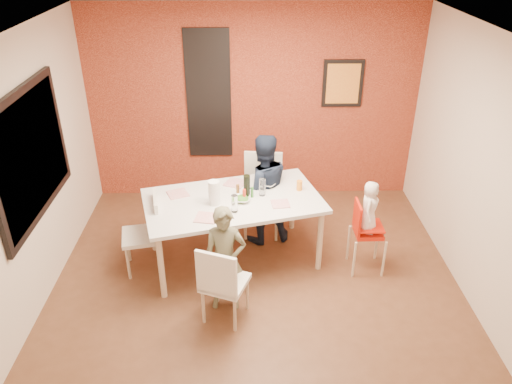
{
  "coord_description": "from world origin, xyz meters",
  "views": [
    {
      "loc": [
        -0.09,
        -4.31,
        3.57
      ],
      "look_at": [
        0.0,
        0.3,
        1.05
      ],
      "focal_mm": 35.0,
      "sensor_mm": 36.0,
      "label": 1
    }
  ],
  "objects_px": {
    "dining_table": "(233,205)",
    "chair_far": "(262,189)",
    "child_far": "(262,189)",
    "wine_bottle": "(247,187)",
    "chair_near": "(222,281)",
    "child_near": "(225,260)",
    "high_chair": "(365,230)",
    "paper_towel_roll": "(214,193)",
    "toddler": "(370,207)",
    "chair_left": "(148,229)"
  },
  "relations": [
    {
      "from": "child_far",
      "to": "wine_bottle",
      "type": "relative_size",
      "value": 5.09
    },
    {
      "from": "chair_near",
      "to": "dining_table",
      "type": "bearing_deg",
      "value": -73.93
    },
    {
      "from": "wine_bottle",
      "to": "child_near",
      "type": "bearing_deg",
      "value": -104.67
    },
    {
      "from": "child_far",
      "to": "wine_bottle",
      "type": "xyz_separation_m",
      "value": [
        -0.19,
        -0.39,
        0.25
      ]
    },
    {
      "from": "chair_near",
      "to": "wine_bottle",
      "type": "height_order",
      "value": "wine_bottle"
    },
    {
      "from": "chair_near",
      "to": "chair_far",
      "type": "xyz_separation_m",
      "value": [
        0.45,
        1.73,
        0.08
      ]
    },
    {
      "from": "chair_near",
      "to": "wine_bottle",
      "type": "xyz_separation_m",
      "value": [
        0.25,
        1.09,
        0.46
      ]
    },
    {
      "from": "dining_table",
      "to": "high_chair",
      "type": "relative_size",
      "value": 2.52
    },
    {
      "from": "dining_table",
      "to": "child_far",
      "type": "xyz_separation_m",
      "value": [
        0.35,
        0.43,
        -0.04
      ]
    },
    {
      "from": "child_near",
      "to": "toddler",
      "type": "xyz_separation_m",
      "value": [
        1.56,
        0.62,
        0.23
      ]
    },
    {
      "from": "dining_table",
      "to": "chair_near",
      "type": "distance_m",
      "value": 1.09
    },
    {
      "from": "paper_towel_roll",
      "to": "high_chair",
      "type": "bearing_deg",
      "value": -3.49
    },
    {
      "from": "dining_table",
      "to": "paper_towel_roll",
      "type": "distance_m",
      "value": 0.31
    },
    {
      "from": "child_far",
      "to": "wine_bottle",
      "type": "distance_m",
      "value": 0.5
    },
    {
      "from": "child_far",
      "to": "high_chair",
      "type": "bearing_deg",
      "value": 136.94
    },
    {
      "from": "child_near",
      "to": "paper_towel_roll",
      "type": "relative_size",
      "value": 4.17
    },
    {
      "from": "chair_near",
      "to": "chair_far",
      "type": "relative_size",
      "value": 0.86
    },
    {
      "from": "chair_far",
      "to": "paper_towel_roll",
      "type": "distance_m",
      "value": 1.03
    },
    {
      "from": "child_far",
      "to": "paper_towel_roll",
      "type": "distance_m",
      "value": 0.8
    },
    {
      "from": "dining_table",
      "to": "child_near",
      "type": "height_order",
      "value": "child_near"
    },
    {
      "from": "high_chair",
      "to": "child_far",
      "type": "distance_m",
      "value": 1.31
    },
    {
      "from": "child_near",
      "to": "toddler",
      "type": "distance_m",
      "value": 1.7
    },
    {
      "from": "dining_table",
      "to": "chair_left",
      "type": "xyz_separation_m",
      "value": [
        -0.96,
        -0.13,
        -0.23
      ]
    },
    {
      "from": "wine_bottle",
      "to": "paper_towel_roll",
      "type": "relative_size",
      "value": 0.99
    },
    {
      "from": "dining_table",
      "to": "child_far",
      "type": "relative_size",
      "value": 1.54
    },
    {
      "from": "chair_left",
      "to": "child_far",
      "type": "height_order",
      "value": "child_far"
    },
    {
      "from": "paper_towel_roll",
      "to": "wine_bottle",
      "type": "bearing_deg",
      "value": 20.87
    },
    {
      "from": "chair_left",
      "to": "child_near",
      "type": "bearing_deg",
      "value": 41.0
    },
    {
      "from": "chair_near",
      "to": "child_far",
      "type": "xyz_separation_m",
      "value": [
        0.44,
        1.48,
        0.21
      ]
    },
    {
      "from": "chair_near",
      "to": "wine_bottle",
      "type": "distance_m",
      "value": 1.21
    },
    {
      "from": "child_far",
      "to": "chair_left",
      "type": "bearing_deg",
      "value": 9.46
    },
    {
      "from": "dining_table",
      "to": "chair_far",
      "type": "xyz_separation_m",
      "value": [
        0.36,
        0.68,
        -0.17
      ]
    },
    {
      "from": "chair_near",
      "to": "child_far",
      "type": "height_order",
      "value": "child_far"
    },
    {
      "from": "child_far",
      "to": "dining_table",
      "type": "bearing_deg",
      "value": 37.11
    },
    {
      "from": "chair_far",
      "to": "wine_bottle",
      "type": "bearing_deg",
      "value": -101.49
    },
    {
      "from": "dining_table",
      "to": "paper_towel_roll",
      "type": "height_order",
      "value": "paper_towel_roll"
    },
    {
      "from": "child_near",
      "to": "paper_towel_roll",
      "type": "distance_m",
      "value": 0.82
    },
    {
      "from": "dining_table",
      "to": "child_near",
      "type": "distance_m",
      "value": 0.84
    },
    {
      "from": "chair_far",
      "to": "high_chair",
      "type": "xyz_separation_m",
      "value": [
        1.12,
        -0.88,
        -0.06
      ]
    },
    {
      "from": "chair_far",
      "to": "child_near",
      "type": "height_order",
      "value": "child_near"
    },
    {
      "from": "child_near",
      "to": "child_far",
      "type": "distance_m",
      "value": 1.32
    },
    {
      "from": "chair_left",
      "to": "high_chair",
      "type": "xyz_separation_m",
      "value": [
        2.43,
        -0.07,
        0.0
      ]
    },
    {
      "from": "dining_table",
      "to": "toddler",
      "type": "distance_m",
      "value": 1.51
    },
    {
      "from": "dining_table",
      "to": "toddler",
      "type": "height_order",
      "value": "toddler"
    },
    {
      "from": "toddler",
      "to": "child_far",
      "type": "bearing_deg",
      "value": 82.77
    },
    {
      "from": "dining_table",
      "to": "child_far",
      "type": "height_order",
      "value": "child_far"
    },
    {
      "from": "chair_far",
      "to": "toddler",
      "type": "height_order",
      "value": "toddler"
    },
    {
      "from": "chair_near",
      "to": "child_near",
      "type": "xyz_separation_m",
      "value": [
        0.03,
        0.23,
        0.09
      ]
    },
    {
      "from": "chair_near",
      "to": "child_near",
      "type": "relative_size",
      "value": 0.76
    },
    {
      "from": "child_near",
      "to": "chair_far",
      "type": "bearing_deg",
      "value": 75.92
    }
  ]
}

